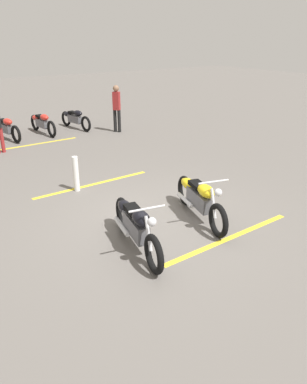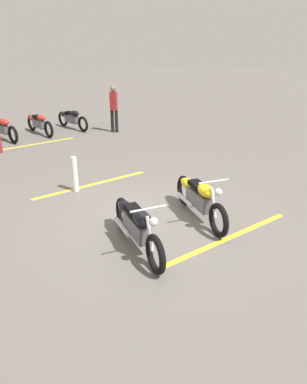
{
  "view_description": "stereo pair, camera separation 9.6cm",
  "coord_description": "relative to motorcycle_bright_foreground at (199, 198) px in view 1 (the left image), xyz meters",
  "views": [
    {
      "loc": [
        -5.67,
        3.86,
        3.58
      ],
      "look_at": [
        0.04,
        0.0,
        0.65
      ],
      "focal_mm": 34.8,
      "sensor_mm": 36.0,
      "label": 1
    },
    {
      "loc": [
        -5.62,
        3.94,
        3.58
      ],
      "look_at": [
        0.04,
        0.0,
        0.65
      ],
      "focal_mm": 34.8,
      "sensor_mm": 36.0,
      "label": 2
    }
  ],
  "objects": [
    {
      "name": "motorcycle_bright_foreground",
      "position": [
        0.0,
        0.0,
        0.0
      ],
      "size": [
        2.18,
        0.78,
        1.04
      ],
      "rotation": [
        0.0,
        0.0,
        2.88
      ],
      "color": "black",
      "rests_on": "ground"
    },
    {
      "name": "parking_stripe_far",
      "position": [
        7.58,
        1.12,
        -0.46
      ],
      "size": [
        0.23,
        3.2,
        0.01
      ],
      "primitive_type": "cube",
      "rotation": [
        0.0,
        0.0,
        1.6
      ],
      "color": "yellow",
      "rests_on": "ground"
    },
    {
      "name": "motorcycle_row_far_left",
      "position": [
        9.05,
        -1.08,
        -0.04
      ],
      "size": [
        2.03,
        0.5,
        0.77
      ],
      "rotation": [
        0.0,
        0.0,
        3.33
      ],
      "color": "black",
      "rests_on": "ground"
    },
    {
      "name": "motorcycle_dark_foreground",
      "position": [
        -0.27,
        1.71,
        0.0
      ],
      "size": [
        2.21,
        0.7,
        1.04
      ],
      "rotation": [
        0.0,
        0.0,
        2.95
      ],
      "color": "black",
      "rests_on": "ground"
    },
    {
      "name": "bollard_post",
      "position": [
        2.81,
        1.53,
        -0.02
      ],
      "size": [
        0.14,
        0.14,
        0.88
      ],
      "primitive_type": "cylinder",
      "color": "white",
      "rests_on": "ground"
    },
    {
      "name": "motorcycle_row_center",
      "position": [
        8.9,
        1.7,
        -0.03
      ],
      "size": [
        2.1,
        0.54,
        0.8
      ],
      "rotation": [
        0.0,
        0.0,
        3.34
      ],
      "color": "black",
      "rests_on": "ground"
    },
    {
      "name": "parking_stripe_mid",
      "position": [
        2.96,
        1.03,
        -0.46
      ],
      "size": [
        0.23,
        3.2,
        0.01
      ],
      "primitive_type": "cube",
      "rotation": [
        0.0,
        0.0,
        1.6
      ],
      "color": "yellow",
      "rests_on": "ground"
    },
    {
      "name": "ground_plane",
      "position": [
        0.37,
        0.87,
        -0.46
      ],
      "size": [
        60.0,
        60.0,
        0.0
      ],
      "primitive_type": "plane",
      "color": "#66605B"
    },
    {
      "name": "parking_stripe_near",
      "position": [
        -1.0,
        0.06,
        -0.46
      ],
      "size": [
        0.23,
        3.2,
        0.01
      ],
      "primitive_type": "cube",
      "rotation": [
        0.0,
        0.0,
        1.6
      ],
      "color": "yellow",
      "rests_on": "ground"
    },
    {
      "name": "bystander_secondary",
      "position": [
        7.56,
        -2.24,
        0.54
      ],
      "size": [
        0.32,
        0.31,
        1.8
      ],
      "rotation": [
        0.0,
        0.0,
        5.4
      ],
      "color": "black",
      "rests_on": "ground"
    },
    {
      "name": "motorcycle_row_left",
      "position": [
        8.97,
        0.3,
        -0.03
      ],
      "size": [
        2.09,
        0.39,
        0.79
      ],
      "rotation": [
        0.0,
        0.0,
        3.25
      ],
      "color": "black",
      "rests_on": "ground"
    }
  ]
}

